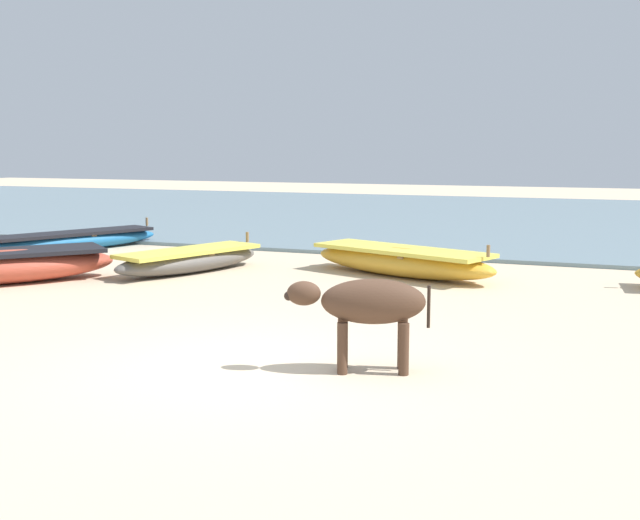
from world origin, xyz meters
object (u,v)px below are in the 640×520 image
at_px(fishing_boat_3, 74,240).
at_px(cow_adult_dark, 368,305).
at_px(fishing_boat_4, 4,265).
at_px(fishing_boat_5, 189,260).
at_px(fishing_boat_6, 402,261).

height_order(fishing_boat_3, cow_adult_dark, cow_adult_dark).
distance_m(fishing_boat_4, cow_adult_dark, 7.92).
xyz_separation_m(fishing_boat_5, fishing_boat_6, (3.74, 1.04, 0.04)).
height_order(fishing_boat_3, fishing_boat_4, fishing_boat_4).
bearing_deg(fishing_boat_5, fishing_boat_4, 153.07).
height_order(fishing_boat_4, cow_adult_dark, cow_adult_dark).
distance_m(fishing_boat_3, fishing_boat_5, 4.46).
distance_m(fishing_boat_3, fishing_boat_6, 7.84).
bearing_deg(fishing_boat_5, fishing_boat_3, 85.37).
relative_size(fishing_boat_4, cow_adult_dark, 2.44).
bearing_deg(fishing_boat_3, fishing_boat_4, -132.43).
bearing_deg(cow_adult_dark, fishing_boat_4, -39.56).
bearing_deg(fishing_boat_6, fishing_boat_3, -165.01).
relative_size(fishing_boat_3, fishing_boat_5, 1.24).
xyz_separation_m(fishing_boat_4, fishing_boat_5, (2.31, 2.16, -0.07)).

